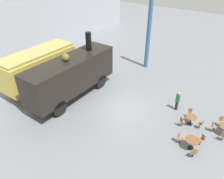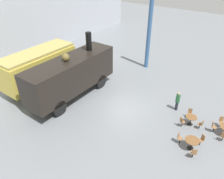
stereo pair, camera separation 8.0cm
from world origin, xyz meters
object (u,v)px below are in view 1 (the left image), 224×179
object	(u,v)px
steam_locomotive	(72,74)
cafe_table_far	(191,118)
visitor_person	(178,100)
cafe_table_near	(192,141)
cafe_chair_0	(194,152)
passenger_coach_vintage	(39,66)

from	to	relation	value
steam_locomotive	cafe_table_far	world-z (taller)	steam_locomotive
visitor_person	cafe_table_far	bearing A→B (deg)	-125.93
cafe_table_near	visitor_person	xyz separation A→B (m)	(3.52, 2.44, 0.32)
cafe_chair_0	visitor_person	world-z (taller)	visitor_person
cafe_chair_0	visitor_person	size ratio (longest dim) A/B	0.51
cafe_table_far	visitor_person	bearing A→B (deg)	54.07
steam_locomotive	visitor_person	distance (m)	9.18
passenger_coach_vintage	visitor_person	distance (m)	12.74
cafe_table_near	cafe_table_far	world-z (taller)	cafe_table_near
steam_locomotive	cafe_chair_0	distance (m)	11.39
cafe_chair_0	visitor_person	xyz separation A→B (m)	(4.26, 2.84, 0.42)
cafe_table_far	cafe_chair_0	xyz separation A→B (m)	(-3.12, -1.25, -0.05)
cafe_chair_0	visitor_person	distance (m)	5.14
cafe_table_near	cafe_chair_0	world-z (taller)	cafe_chair_0
cafe_table_near	passenger_coach_vintage	bearing A→B (deg)	92.43
cafe_table_far	visitor_person	world-z (taller)	visitor_person
passenger_coach_vintage	visitor_person	bearing A→B (deg)	-70.99
cafe_table_near	cafe_chair_0	xyz separation A→B (m)	(-0.74, -0.40, -0.10)
steam_locomotive	cafe_table_near	size ratio (longest dim) A/B	9.33
passenger_coach_vintage	steam_locomotive	size ratio (longest dim) A/B	0.80
passenger_coach_vintage	cafe_table_far	xyz separation A→B (m)	(2.98, -13.56, -1.66)
passenger_coach_vintage	visitor_person	size ratio (longest dim) A/B	4.15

